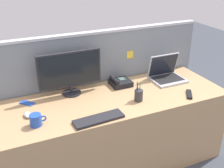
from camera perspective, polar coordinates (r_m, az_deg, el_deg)
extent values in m
plane|color=#424751|center=(2.96, 0.41, -15.81)|extent=(10.00, 10.00, 0.00)
cube|color=tan|center=(2.72, 0.44, -9.87)|extent=(2.12, 0.75, 0.75)
cube|color=gray|center=(2.92, -2.91, -1.52)|extent=(2.29, 0.06, 1.25)
cube|color=#B7BAC1|center=(2.69, -3.22, 10.68)|extent=(2.29, 0.07, 0.02)
cube|color=yellow|center=(2.88, 3.77, 6.09)|extent=(0.07, 0.01, 0.08)
cube|color=pink|center=(2.71, -10.05, 0.21)|extent=(0.09, 0.01, 0.10)
cube|color=yellow|center=(2.72, -6.72, 2.50)|extent=(0.07, 0.01, 0.11)
cylinder|color=#232328|center=(2.62, -8.35, -1.83)|extent=(0.17, 0.17, 0.02)
cylinder|color=#232328|center=(2.60, -8.42, -0.87)|extent=(0.04, 0.04, 0.08)
cube|color=#232328|center=(2.53, -8.77, 3.06)|extent=(0.59, 0.03, 0.33)
cube|color=black|center=(2.52, -8.66, 2.94)|extent=(0.56, 0.01, 0.30)
cube|color=#B2B5BC|center=(2.91, 11.54, 0.85)|extent=(0.34, 0.27, 0.02)
cube|color=black|center=(2.92, 11.45, 1.12)|extent=(0.30, 0.20, 0.00)
cube|color=#B2B5BC|center=(2.95, 10.56, 3.95)|extent=(0.34, 0.06, 0.24)
cube|color=black|center=(2.94, 10.65, 3.86)|extent=(0.32, 0.05, 0.22)
cube|color=black|center=(2.76, 1.79, 0.27)|extent=(0.20, 0.19, 0.05)
cube|color=#4C6B5B|center=(2.77, 2.05, 1.07)|extent=(0.06, 0.07, 0.01)
cylinder|color=black|center=(2.71, 0.48, 0.85)|extent=(0.04, 0.17, 0.04)
cube|color=#232328|center=(2.20, -2.77, -7.25)|extent=(0.42, 0.15, 0.02)
ellipsoid|color=silver|center=(2.34, -17.07, -6.16)|extent=(0.07, 0.10, 0.03)
cylinder|color=#333338|center=(2.47, 5.55, -2.37)|extent=(0.08, 0.08, 0.10)
cylinder|color=red|center=(2.44, 5.41, -1.03)|extent=(0.02, 0.01, 0.14)
cylinder|color=black|center=(2.45, 5.20, -1.08)|extent=(0.01, 0.02, 0.13)
cylinder|color=blue|center=(2.44, 5.29, -1.17)|extent=(0.02, 0.01, 0.14)
cylinder|color=#238438|center=(2.45, 5.85, -0.99)|extent=(0.03, 0.03, 0.15)
cube|color=blue|center=(2.54, -17.18, -3.82)|extent=(0.13, 0.14, 0.01)
cube|color=black|center=(2.66, 15.74, -2.06)|extent=(0.13, 0.17, 0.02)
cylinder|color=blue|center=(2.20, -15.58, -7.23)|extent=(0.09, 0.09, 0.10)
torus|color=blue|center=(2.20, -14.11, -6.95)|extent=(0.05, 0.01, 0.05)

